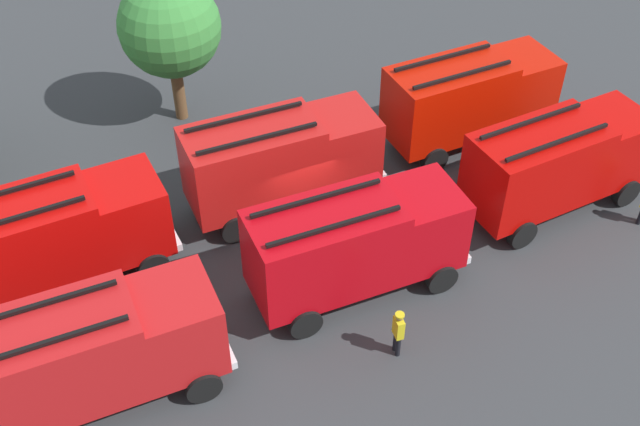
{
  "coord_description": "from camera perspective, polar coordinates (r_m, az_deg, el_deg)",
  "views": [
    {
      "loc": [
        -9.9,
        -17.54,
        19.45
      ],
      "look_at": [
        0.0,
        0.0,
        1.4
      ],
      "focal_mm": 43.78,
      "sensor_mm": 36.0,
      "label": 1
    }
  ],
  "objects": [
    {
      "name": "traffic_cone_1",
      "position": [
        26.03,
        -18.33,
        -8.37
      ],
      "size": [
        0.44,
        0.44,
        0.63
      ],
      "primitive_type": "cone",
      "color": "#F2600C",
      "rests_on": "ground"
    },
    {
      "name": "fire_truck_3",
      "position": [
        26.57,
        -18.75,
        -1.47
      ],
      "size": [
        7.31,
        3.03,
        3.88
      ],
      "rotation": [
        0.0,
        0.0,
        -0.05
      ],
      "color": "#B80806",
      "rests_on": "ground"
    },
    {
      "name": "fire_truck_2",
      "position": [
        29.34,
        17.03,
        3.64
      ],
      "size": [
        7.27,
        2.94,
        3.88
      ],
      "rotation": [
        0.0,
        0.0,
        -0.03
      ],
      "color": "#B10603",
      "rests_on": "ground"
    },
    {
      "name": "ground_plane",
      "position": [
        28.0,
        0.0,
        -2.13
      ],
      "size": [
        54.33,
        54.33,
        0.0
      ],
      "primitive_type": "plane",
      "color": "#2D3033"
    },
    {
      "name": "tree_3",
      "position": [
        32.38,
        -10.94,
        13.21
      ],
      "size": [
        4.13,
        4.13,
        6.4
      ],
      "color": "brown",
      "rests_on": "ground"
    },
    {
      "name": "firefighter_0",
      "position": [
        24.01,
        5.73,
        -8.59
      ],
      "size": [
        0.32,
        0.46,
        1.79
      ],
      "rotation": [
        0.0,
        0.0,
        2.93
      ],
      "color": "black",
      "rests_on": "ground"
    },
    {
      "name": "fire_truck_1",
      "position": [
        24.92,
        2.6,
        -2.14
      ],
      "size": [
        7.43,
        3.4,
        3.88
      ],
      "rotation": [
        0.0,
        0.0,
        -0.11
      ],
      "color": "#AD060E",
      "rests_on": "ground"
    },
    {
      "name": "fire_truck_5",
      "position": [
        32.05,
        10.93,
        8.38
      ],
      "size": [
        7.34,
        3.14,
        3.88
      ],
      "rotation": [
        0.0,
        0.0,
        -0.07
      ],
      "color": "#B31003",
      "rests_on": "ground"
    },
    {
      "name": "fire_truck_0",
      "position": [
        22.86,
        -16.26,
        -9.67
      ],
      "size": [
        7.4,
        3.32,
        3.88
      ],
      "rotation": [
        0.0,
        0.0,
        -0.1
      ],
      "color": "#AB1416",
      "rests_on": "ground"
    },
    {
      "name": "fire_truck_4",
      "position": [
        28.22,
        -2.88,
        4.0
      ],
      "size": [
        7.42,
        3.36,
        3.88
      ],
      "rotation": [
        0.0,
        0.0,
        -0.11
      ],
      "color": "#AC1513",
      "rests_on": "ground"
    }
  ]
}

